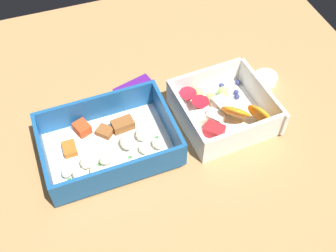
% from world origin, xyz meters
% --- Properties ---
extents(table_surface, '(0.80, 0.80, 0.02)m').
position_xyz_m(table_surface, '(0.00, 0.00, 0.01)').
color(table_surface, '#9E7547').
rests_on(table_surface, ground).
extents(pasta_container, '(0.21, 0.15, 0.06)m').
position_xyz_m(pasta_container, '(-0.11, -0.00, 0.04)').
color(pasta_container, white).
rests_on(pasta_container, table_surface).
extents(fruit_bowl, '(0.16, 0.15, 0.06)m').
position_xyz_m(fruit_bowl, '(0.08, 0.00, 0.04)').
color(fruit_bowl, white).
rests_on(fruit_bowl, table_surface).
extents(candy_bar, '(0.07, 0.04, 0.01)m').
position_xyz_m(candy_bar, '(-0.04, 0.11, 0.03)').
color(candy_bar, '#51197A').
rests_on(candy_bar, table_surface).
extents(paper_cup_liner, '(0.04, 0.04, 0.02)m').
position_xyz_m(paper_cup_liner, '(0.19, 0.05, 0.03)').
color(paper_cup_liner, white).
rests_on(paper_cup_liner, table_surface).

